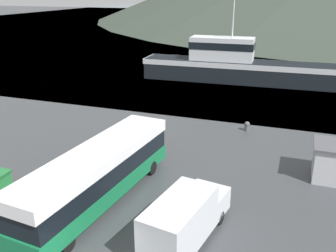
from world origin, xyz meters
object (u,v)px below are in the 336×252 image
(tour_bus, at_px, (98,173))
(delivery_van, at_px, (185,218))
(fishing_boat, at_px, (237,65))
(dock_kiosk, at_px, (334,161))

(tour_bus, xyz_separation_m, delivery_van, (5.62, -1.86, -0.45))
(tour_bus, distance_m, fishing_boat, 31.55)
(delivery_van, xyz_separation_m, dock_kiosk, (6.88, 9.21, -0.16))
(fishing_boat, height_order, dock_kiosk, fishing_boat)
(dock_kiosk, bearing_deg, delivery_van, -126.75)
(tour_bus, xyz_separation_m, fishing_boat, (2.12, 31.48, 0.28))
(dock_kiosk, bearing_deg, fishing_boat, 113.27)
(delivery_van, height_order, dock_kiosk, delivery_van)
(fishing_boat, relative_size, dock_kiosk, 9.11)
(tour_bus, distance_m, delivery_van, 5.93)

